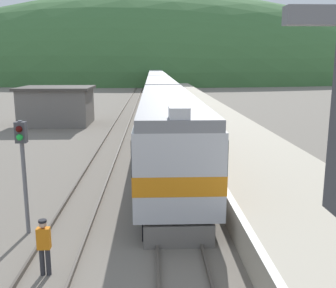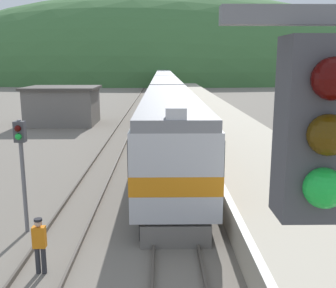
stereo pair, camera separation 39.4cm
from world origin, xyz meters
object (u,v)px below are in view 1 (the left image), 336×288
(express_train_lead_car, at_px, (168,130))
(track_worker, at_px, (44,244))
(carriage_second, at_px, (160,96))
(signal_post_siding, at_px, (22,154))
(carriage_third, at_px, (157,85))
(carriage_fourth, at_px, (156,79))

(express_train_lead_car, bearing_deg, track_worker, -109.80)
(carriage_second, bearing_deg, signal_post_siding, -99.95)
(carriage_second, bearing_deg, carriage_third, 90.00)
(carriage_second, height_order, carriage_third, same)
(signal_post_siding, relative_size, track_worker, 2.42)
(signal_post_siding, bearing_deg, express_train_lead_car, 56.58)
(carriage_fourth, relative_size, track_worker, 13.56)
(express_train_lead_car, height_order, carriage_third, express_train_lead_car)
(express_train_lead_car, xyz_separation_m, signal_post_siding, (-5.25, -7.96, 0.58))
(express_train_lead_car, distance_m, carriage_second, 21.98)
(express_train_lead_car, distance_m, signal_post_siding, 9.55)
(express_train_lead_car, distance_m, track_worker, 11.56)
(carriage_fourth, xyz_separation_m, track_worker, (-3.89, -79.48, -1.34))
(carriage_third, bearing_deg, signal_post_siding, -95.63)
(carriage_third, height_order, carriage_fourth, same)
(carriage_fourth, height_order, signal_post_siding, carriage_fourth)
(carriage_second, distance_m, track_worker, 33.05)
(express_train_lead_car, bearing_deg, carriage_second, 90.00)
(signal_post_siding, bearing_deg, carriage_second, 80.05)
(carriage_fourth, bearing_deg, signal_post_siding, -93.92)
(carriage_second, distance_m, carriage_third, 23.35)
(carriage_second, relative_size, carriage_third, 1.00)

